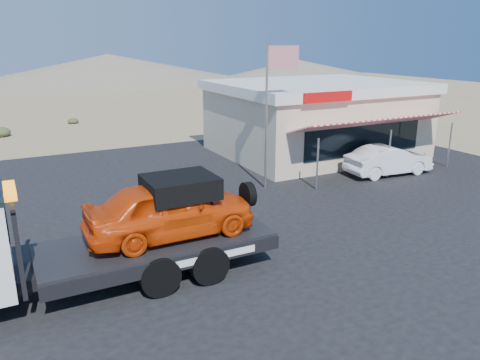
{
  "coord_description": "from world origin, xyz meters",
  "views": [
    {
      "loc": [
        -5.05,
        -11.92,
        6.07
      ],
      "look_at": [
        1.99,
        1.62,
        1.5
      ],
      "focal_mm": 35.0,
      "sensor_mm": 36.0,
      "label": 1
    }
  ],
  "objects_px": {
    "tow_truck": "(92,231)",
    "flagpole": "(271,99)",
    "jerky_store": "(315,117)",
    "white_sedan": "(389,160)"
  },
  "relations": [
    {
      "from": "tow_truck",
      "to": "jerky_store",
      "type": "height_order",
      "value": "jerky_store"
    },
    {
      "from": "tow_truck",
      "to": "white_sedan",
      "type": "xyz_separation_m",
      "value": [
        14.23,
        4.43,
        -0.87
      ]
    },
    {
      "from": "white_sedan",
      "to": "flagpole",
      "type": "height_order",
      "value": "flagpole"
    },
    {
      "from": "white_sedan",
      "to": "jerky_store",
      "type": "relative_size",
      "value": 0.4
    },
    {
      "from": "tow_truck",
      "to": "white_sedan",
      "type": "distance_m",
      "value": 14.93
    },
    {
      "from": "white_sedan",
      "to": "flagpole",
      "type": "xyz_separation_m",
      "value": [
        -5.94,
        0.84,
        3.06
      ]
    },
    {
      "from": "white_sedan",
      "to": "flagpole",
      "type": "distance_m",
      "value": 6.73
    },
    {
      "from": "tow_truck",
      "to": "jerky_store",
      "type": "distance_m",
      "value": 16.95
    },
    {
      "from": "tow_truck",
      "to": "flagpole",
      "type": "relative_size",
      "value": 1.45
    },
    {
      "from": "tow_truck",
      "to": "flagpole",
      "type": "bearing_deg",
      "value": 32.45
    }
  ]
}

